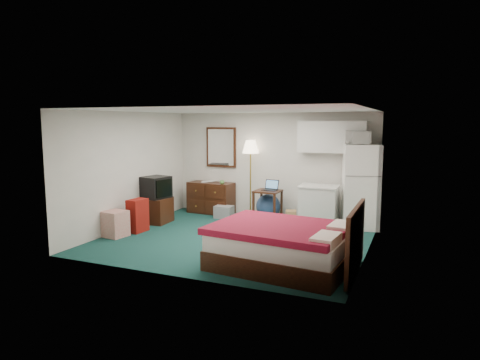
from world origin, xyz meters
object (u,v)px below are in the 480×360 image
at_px(fridge, 361,186).
at_px(dresser, 211,198).
at_px(suitcase, 138,216).
at_px(floor_lamp, 250,178).
at_px(bed, 282,246).
at_px(kitchen_counter, 319,207).
at_px(tv_stand, 156,210).
at_px(desk, 268,206).

bearing_deg(fridge, dresser, 164.43).
xyz_separation_m(fridge, suitcase, (-4.22, -2.18, -0.56)).
bearing_deg(dresser, suitcase, -99.80).
distance_m(dresser, fridge, 3.70).
distance_m(floor_lamp, bed, 3.78).
bearing_deg(floor_lamp, fridge, -3.71).
relative_size(kitchen_counter, suitcase, 1.26).
height_order(dresser, bed, dresser).
bearing_deg(tv_stand, dresser, 61.84).
distance_m(dresser, kitchen_counter, 2.82).
bearing_deg(tv_stand, floor_lamp, 38.30).
bearing_deg(tv_stand, fridge, 14.25).
xyz_separation_m(floor_lamp, tv_stand, (-1.72, -1.49, -0.64)).
relative_size(dresser, bed, 0.55).
relative_size(floor_lamp, desk, 2.57).
relative_size(dresser, floor_lamp, 0.62).
relative_size(tv_stand, suitcase, 0.90).
bearing_deg(suitcase, desk, 46.63).
bearing_deg(kitchen_counter, suitcase, -150.98).
bearing_deg(desk, kitchen_counter, -0.10).
xyz_separation_m(kitchen_counter, bed, (0.06, -2.87, -0.11)).
bearing_deg(desk, tv_stand, -152.80).
distance_m(fridge, bed, 3.23).
xyz_separation_m(fridge, bed, (-0.79, -3.08, -0.58)).
height_order(fridge, suitcase, fridge).
relative_size(fridge, tv_stand, 2.91).
relative_size(floor_lamp, suitcase, 2.68).
distance_m(kitchen_counter, bed, 2.88).
xyz_separation_m(desk, suitcase, (-2.18, -1.99, -0.02)).
bearing_deg(fridge, floor_lamp, 162.29).
bearing_deg(suitcase, bed, -10.58).
relative_size(kitchen_counter, fridge, 0.48).
distance_m(floor_lamp, fridge, 2.62).
relative_size(bed, suitcase, 2.99).
height_order(desk, kitchen_counter, kitchen_counter).
relative_size(desk, kitchen_counter, 0.83).
bearing_deg(kitchen_counter, fridge, 12.42).
distance_m(fridge, suitcase, 4.78).
bearing_deg(tv_stand, bed, -29.13).
bearing_deg(suitcase, fridge, 31.48).
bearing_deg(tv_stand, suitcase, -85.27).
relative_size(bed, tv_stand, 3.31).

